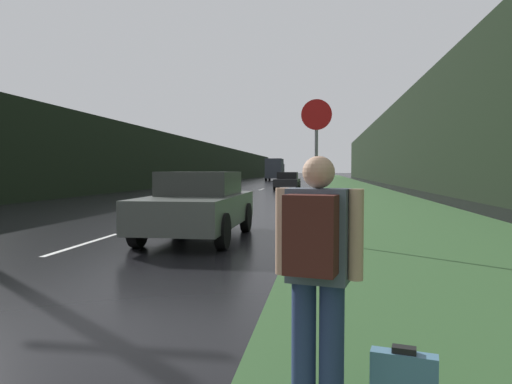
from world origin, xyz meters
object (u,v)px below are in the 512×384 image
hitchhiker_with_backpack (317,266)px  car_passing_far (287,181)px  delivery_truck (275,169)px  suitcase (404,379)px  car_passing_near (199,204)px  stop_sign (316,157)px

hitchhiker_with_backpack → car_passing_far: 33.90m
car_passing_far → delivery_truck: bearing=-82.3°
car_passing_far → suitcase: bearing=95.6°
suitcase → car_passing_near: size_ratio=0.10×
stop_sign → car_passing_far: stop_sign is taller
stop_sign → suitcase: bearing=-84.4°
stop_sign → car_passing_far: bearing=95.6°
stop_sign → hitchhiker_with_backpack: bearing=-89.2°
stop_sign → car_passing_far: size_ratio=0.64×
hitchhiker_with_backpack → car_passing_near: 7.66m
stop_sign → car_passing_near: stop_sign is taller
suitcase → car_passing_far: size_ratio=0.09×
stop_sign → suitcase: 6.96m
car_passing_far → car_passing_near: bearing=90.0°
delivery_truck → suitcase: bearing=-83.4°
car_passing_far → delivery_truck: size_ratio=0.68×
suitcase → delivery_truck: bearing=108.9°
stop_sign → delivery_truck: bearing=96.7°
hitchhiker_with_backpack → delivery_truck: delivery_truck is taller
stop_sign → car_passing_far: 27.07m
hitchhiker_with_backpack → suitcase: 0.95m
suitcase → hitchhiker_with_backpack: bearing=-153.5°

